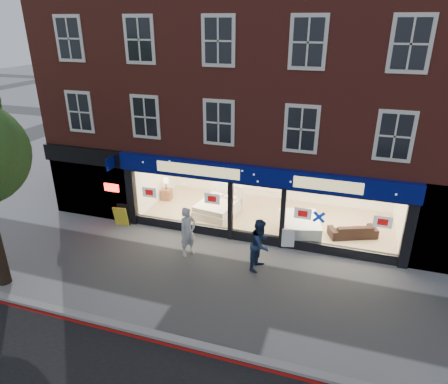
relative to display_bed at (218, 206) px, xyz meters
The scene contains 12 objects.
ground 5.43m from the display_bed, 65.86° to the right, with size 120.00×120.00×0.00m, color gray.
kerb_line 8.35m from the display_bed, 74.61° to the right, with size 60.00×0.10×0.01m, color #8C0A07.
kerb_stone 8.15m from the display_bed, 74.23° to the right, with size 60.00×0.25×0.12m, color gray.
showroom_floor 2.27m from the display_bed, ahead, with size 11.00×4.50×0.10m, color tan.
building 6.92m from the display_bed, 42.28° to the left, with size 19.00×8.26×10.30m.
display_bed is the anchor object (origin of this frame).
bedside_table 2.95m from the display_bed, 168.01° to the left, with size 0.45×0.45×0.55m, color brown.
mattress_stack 3.93m from the display_bed, 13.81° to the right, with size 1.97×2.26×0.77m.
sofa 5.92m from the display_bed, ahead, with size 1.91×0.75×0.56m, color black.
a_board 4.27m from the display_bed, 148.07° to the right, with size 0.62×0.40×0.95m, color yellow.
pedestrian_grey 3.58m from the display_bed, 89.80° to the right, with size 0.71×0.47×1.94m, color #B9BCC2.
pedestrian_blue 4.56m from the display_bed, 51.92° to the right, with size 0.94×0.73×1.93m, color #1A2C4A.
Camera 1 is at (3.15, -10.63, 8.25)m, focal length 32.00 mm.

